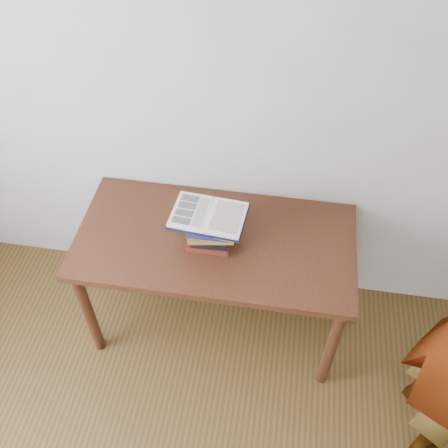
# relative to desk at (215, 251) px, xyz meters

# --- Properties ---
(desk) EXTENTS (1.44, 0.72, 0.77)m
(desk) POSITION_rel_desk_xyz_m (0.00, 0.00, 0.00)
(desk) COLOR #492412
(desk) RESTS_ON ground
(book_stack) EXTENTS (0.26, 0.21, 0.18)m
(book_stack) POSITION_rel_desk_xyz_m (-0.02, -0.02, 0.19)
(book_stack) COLOR maroon
(book_stack) RESTS_ON desk
(open_book) EXTENTS (0.38, 0.28, 0.03)m
(open_book) POSITION_rel_desk_xyz_m (-0.03, -0.02, 0.29)
(open_book) COLOR black
(open_book) RESTS_ON book_stack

